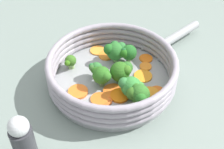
{
  "coord_description": "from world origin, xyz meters",
  "views": [
    {
      "loc": [
        -0.5,
        -0.21,
        0.53
      ],
      "look_at": [
        0.0,
        0.0,
        0.03
      ],
      "focal_mm": 50.0,
      "sensor_mm": 36.0,
      "label": 1
    }
  ],
  "objects_px": {
    "broccoli_floret_0": "(115,50)",
    "broccoli_floret_4": "(138,94)",
    "broccoli_floret_6": "(95,68)",
    "broccoli_floret_2": "(102,75)",
    "carrot_slice_11": "(149,98)",
    "carrot_slice_12": "(113,91)",
    "carrot_slice_4": "(150,94)",
    "carrot_slice_7": "(98,50)",
    "broccoli_floret_1": "(122,71)",
    "carrot_slice_1": "(78,92)",
    "carrot_slice_2": "(106,101)",
    "skillet": "(112,81)",
    "salt_shaker": "(23,140)",
    "broccoli_floret_3": "(70,62)",
    "carrot_slice_10": "(120,96)",
    "carrot_slice_0": "(157,92)",
    "carrot_slice_9": "(143,76)",
    "broccoli_floret_7": "(128,53)",
    "carrot_slice_8": "(146,58)",
    "carrot_slice_6": "(99,99)",
    "broccoli_floret_5": "(132,86)",
    "carrot_slice_5": "(146,67)",
    "carrot_slice_13": "(128,111)",
    "carrot_slice_3": "(106,55)"
  },
  "relations": [
    {
      "from": "carrot_slice_11",
      "to": "broccoli_floret_6",
      "type": "bearing_deg",
      "value": 82.23
    },
    {
      "from": "broccoli_floret_5",
      "to": "carrot_slice_5",
      "type": "bearing_deg",
      "value": -0.32
    },
    {
      "from": "carrot_slice_7",
      "to": "broccoli_floret_5",
      "type": "distance_m",
      "value": 0.18
    },
    {
      "from": "carrot_slice_12",
      "to": "broccoli_floret_6",
      "type": "height_order",
      "value": "broccoli_floret_6"
    },
    {
      "from": "carrot_slice_4",
      "to": "broccoli_floret_3",
      "type": "relative_size",
      "value": 1.22
    },
    {
      "from": "carrot_slice_9",
      "to": "broccoli_floret_2",
      "type": "distance_m",
      "value": 0.11
    },
    {
      "from": "carrot_slice_1",
      "to": "broccoli_floret_7",
      "type": "bearing_deg",
      "value": -25.35
    },
    {
      "from": "broccoli_floret_0",
      "to": "broccoli_floret_1",
      "type": "distance_m",
      "value": 0.08
    },
    {
      "from": "skillet",
      "to": "broccoli_floret_3",
      "type": "height_order",
      "value": "broccoli_floret_3"
    },
    {
      "from": "carrot_slice_7",
      "to": "skillet",
      "type": "bearing_deg",
      "value": -138.22
    },
    {
      "from": "broccoli_floret_0",
      "to": "salt_shaker",
      "type": "xyz_separation_m",
      "value": [
        -0.32,
        0.05,
        0.01
      ]
    },
    {
      "from": "carrot_slice_7",
      "to": "broccoli_floret_7",
      "type": "distance_m",
      "value": 0.1
    },
    {
      "from": "broccoli_floret_2",
      "to": "carrot_slice_8",
      "type": "bearing_deg",
      "value": -26.28
    },
    {
      "from": "carrot_slice_4",
      "to": "broccoli_floret_1",
      "type": "relative_size",
      "value": 0.82
    },
    {
      "from": "carrot_slice_11",
      "to": "salt_shaker",
      "type": "xyz_separation_m",
      "value": [
        -0.22,
        0.17,
        0.04
      ]
    },
    {
      "from": "carrot_slice_8",
      "to": "carrot_slice_9",
      "type": "height_order",
      "value": "same"
    },
    {
      "from": "broccoli_floret_4",
      "to": "carrot_slice_4",
      "type": "bearing_deg",
      "value": -22.79
    },
    {
      "from": "carrot_slice_3",
      "to": "carrot_slice_7",
      "type": "bearing_deg",
      "value": 69.28
    },
    {
      "from": "skillet",
      "to": "carrot_slice_6",
      "type": "xyz_separation_m",
      "value": [
        -0.07,
        0.0,
        0.01
      ]
    },
    {
      "from": "broccoli_floret_2",
      "to": "broccoli_floret_6",
      "type": "height_order",
      "value": "broccoli_floret_2"
    },
    {
      "from": "broccoli_floret_1",
      "to": "broccoli_floret_6",
      "type": "relative_size",
      "value": 1.28
    },
    {
      "from": "carrot_slice_2",
      "to": "broccoli_floret_2",
      "type": "distance_m",
      "value": 0.06
    },
    {
      "from": "skillet",
      "to": "salt_shaker",
      "type": "xyz_separation_m",
      "value": [
        -0.25,
        0.07,
        0.05
      ]
    },
    {
      "from": "carrot_slice_3",
      "to": "carrot_slice_11",
      "type": "bearing_deg",
      "value": -124.46
    },
    {
      "from": "skillet",
      "to": "carrot_slice_4",
      "type": "height_order",
      "value": "carrot_slice_4"
    },
    {
      "from": "carrot_slice_3",
      "to": "carrot_slice_0",
      "type": "bearing_deg",
      "value": -115.66
    },
    {
      "from": "broccoli_floret_5",
      "to": "carrot_slice_3",
      "type": "bearing_deg",
      "value": 45.1
    },
    {
      "from": "skillet",
      "to": "broccoli_floret_6",
      "type": "bearing_deg",
      "value": 101.29
    },
    {
      "from": "carrot_slice_4",
      "to": "carrot_slice_7",
      "type": "bearing_deg",
      "value": 60.14
    },
    {
      "from": "carrot_slice_2",
      "to": "broccoli_floret_7",
      "type": "xyz_separation_m",
      "value": [
        0.14,
        0.0,
        0.03
      ]
    },
    {
      "from": "carrot_slice_13",
      "to": "broccoli_floret_3",
      "type": "relative_size",
      "value": 0.94
    },
    {
      "from": "carrot_slice_11",
      "to": "salt_shaker",
      "type": "distance_m",
      "value": 0.29
    },
    {
      "from": "broccoli_floret_0",
      "to": "broccoli_floret_6",
      "type": "xyz_separation_m",
      "value": [
        -0.08,
        0.02,
        -0.01
      ]
    },
    {
      "from": "carrot_slice_11",
      "to": "carrot_slice_10",
      "type": "bearing_deg",
      "value": 106.78
    },
    {
      "from": "skillet",
      "to": "carrot_slice_0",
      "type": "height_order",
      "value": "carrot_slice_0"
    },
    {
      "from": "carrot_slice_1",
      "to": "carrot_slice_2",
      "type": "height_order",
      "value": "carrot_slice_1"
    },
    {
      "from": "carrot_slice_12",
      "to": "broccoli_floret_7",
      "type": "height_order",
      "value": "broccoli_floret_7"
    },
    {
      "from": "carrot_slice_1",
      "to": "carrot_slice_2",
      "type": "bearing_deg",
      "value": -91.08
    },
    {
      "from": "broccoli_floret_4",
      "to": "salt_shaker",
      "type": "distance_m",
      "value": 0.25
    },
    {
      "from": "broccoli_floret_4",
      "to": "broccoli_floret_6",
      "type": "relative_size",
      "value": 1.26
    },
    {
      "from": "carrot_slice_5",
      "to": "broccoli_floret_2",
      "type": "relative_size",
      "value": 0.56
    },
    {
      "from": "carrot_slice_0",
      "to": "broccoli_floret_2",
      "type": "xyz_separation_m",
      "value": [
        -0.03,
        0.13,
        0.03
      ]
    },
    {
      "from": "broccoli_floret_7",
      "to": "broccoli_floret_2",
      "type": "bearing_deg",
      "value": 165.43
    },
    {
      "from": "carrot_slice_0",
      "to": "carrot_slice_1",
      "type": "relative_size",
      "value": 0.77
    },
    {
      "from": "broccoli_floret_0",
      "to": "carrot_slice_11",
      "type": "bearing_deg",
      "value": -128.05
    },
    {
      "from": "broccoli_floret_1",
      "to": "carrot_slice_7",
      "type": "bearing_deg",
      "value": 50.6
    },
    {
      "from": "broccoli_floret_6",
      "to": "carrot_slice_3",
      "type": "bearing_deg",
      "value": 5.33
    },
    {
      "from": "carrot_slice_0",
      "to": "salt_shaker",
      "type": "distance_m",
      "value": 0.31
    },
    {
      "from": "carrot_slice_2",
      "to": "carrot_slice_5",
      "type": "relative_size",
      "value": 0.99
    },
    {
      "from": "broccoli_floret_0",
      "to": "broccoli_floret_4",
      "type": "bearing_deg",
      "value": -139.59
    }
  ]
}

